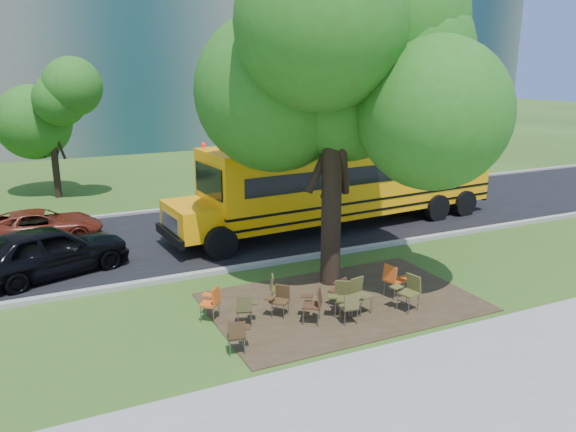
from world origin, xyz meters
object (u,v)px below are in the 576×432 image
chair_3 (342,295)px  chair_11 (340,288)px  chair_4 (351,305)px  school_bus (351,177)px  chair_5 (359,292)px  chair_2 (314,301)px  chair_0 (238,333)px  black_car (49,251)px  main_tree (334,72)px  chair_6 (409,289)px  chair_9 (280,298)px  chair_7 (394,278)px  chair_8 (212,300)px  bg_car_red (41,226)px  chair_10 (276,287)px  chair_1 (245,307)px

chair_3 → chair_11: (0.24, 0.52, -0.06)m
chair_4 → school_bus: bearing=67.9°
chair_3 → chair_5: (0.45, -0.08, 0.02)m
chair_2 → chair_3: (0.84, 0.09, -0.02)m
chair_0 → black_car: size_ratio=0.18×
main_tree → chair_6: 5.99m
chair_11 → chair_9: bearing=152.8°
chair_7 → chair_11: bearing=-108.9°
chair_7 → chair_8: (-4.87, 0.80, -0.05)m
chair_0 → chair_9: size_ratio=1.01×
main_tree → chair_8: 6.71m
chair_7 → bg_car_red: 12.75m
chair_2 → chair_10: chair_2 is taller
chair_1 → main_tree: bearing=44.8°
chair_1 → chair_2: (1.57, -0.57, 0.07)m
chair_10 → bg_car_red: 10.13m
chair_9 → chair_2: bearing=175.5°
chair_11 → black_car: 8.77m
chair_5 → chair_0: bearing=-0.8°
main_tree → chair_0: size_ratio=11.65×
chair_1 → chair_5: bearing=7.9°
main_tree → chair_1: 6.53m
main_tree → chair_11: bearing=-110.5°
chair_1 → chair_8: (-0.63, 0.65, 0.04)m
main_tree → chair_8: main_tree is taller
chair_1 → chair_4: (2.35, -1.00, 0.01)m
chair_11 → chair_4: bearing=-129.6°
main_tree → black_car: bearing=150.7°
chair_3 → chair_4: size_ratio=1.10×
chair_10 → chair_2: bearing=35.1°
school_bus → chair_6: size_ratio=14.29×
chair_6 → chair_4: bearing=78.3°
chair_2 → chair_5: size_ratio=0.99×
main_tree → chair_5: bearing=-99.5°
chair_3 → chair_8: chair_3 is taller
main_tree → chair_0: (-3.87, -2.76, -5.46)m
chair_7 → chair_2: bearing=-93.4°
chair_4 → bg_car_red: bg_car_red is taller
chair_4 → bg_car_red: bearing=131.3°
chair_3 → bg_car_red: bg_car_red is taller
black_car → chair_6: bearing=-147.4°
main_tree → chair_10: 5.87m
chair_11 → main_tree: bearing=46.2°
school_bus → black_car: school_bus is taller
main_tree → chair_0: main_tree is taller
school_bus → chair_0: 11.11m
chair_1 → chair_8: 0.91m
school_bus → chair_7: school_bus is taller
bg_car_red → chair_0: bearing=-159.9°
chair_0 → chair_5: size_ratio=0.87×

